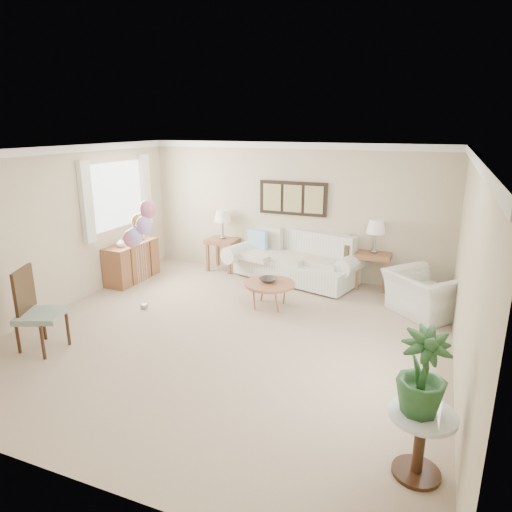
# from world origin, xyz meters

# --- Properties ---
(ground_plane) EXTENTS (6.00, 6.00, 0.00)m
(ground_plane) POSITION_xyz_m (0.00, 0.00, 0.00)
(ground_plane) COLOR tan
(room_shell) EXTENTS (6.04, 6.04, 2.60)m
(room_shell) POSITION_xyz_m (-0.11, 0.09, 1.63)
(room_shell) COLOR #B9AC8C
(room_shell) RESTS_ON ground
(wall_art_triptych) EXTENTS (1.35, 0.06, 0.65)m
(wall_art_triptych) POSITION_xyz_m (0.00, 2.96, 1.55)
(wall_art_triptych) COLOR black
(wall_art_triptych) RESTS_ON ground
(sofa) EXTENTS (2.80, 1.54, 0.95)m
(sofa) POSITION_xyz_m (0.17, 2.73, 0.37)
(sofa) COLOR silver
(sofa) RESTS_ON ground
(end_table_left) EXTENTS (0.61, 0.55, 0.67)m
(end_table_left) POSITION_xyz_m (-1.42, 2.77, 0.56)
(end_table_left) COLOR brown
(end_table_left) RESTS_ON ground
(end_table_right) EXTENTS (0.61, 0.56, 0.67)m
(end_table_right) POSITION_xyz_m (1.61, 2.84, 0.56)
(end_table_right) COLOR brown
(end_table_right) RESTS_ON ground
(lamp_left) EXTENTS (0.33, 0.33, 0.59)m
(lamp_left) POSITION_xyz_m (-1.42, 2.77, 1.11)
(lamp_left) COLOR gray
(lamp_left) RESTS_ON end_table_left
(lamp_right) EXTENTS (0.34, 0.34, 0.61)m
(lamp_right) POSITION_xyz_m (1.61, 2.84, 1.13)
(lamp_right) COLOR gray
(lamp_right) RESTS_ON end_table_right
(coffee_table) EXTENTS (0.83, 0.83, 0.42)m
(coffee_table) POSITION_xyz_m (0.18, 1.24, 0.39)
(coffee_table) COLOR #9C6843
(coffee_table) RESTS_ON ground
(decor_bowl) EXTENTS (0.34, 0.34, 0.07)m
(decor_bowl) POSITION_xyz_m (0.14, 1.26, 0.46)
(decor_bowl) COLOR #322C27
(decor_bowl) RESTS_ON coffee_table
(armchair) EXTENTS (1.42, 1.41, 0.69)m
(armchair) POSITION_xyz_m (2.55, 1.85, 0.35)
(armchair) COLOR silver
(armchair) RESTS_ON ground
(side_table) EXTENTS (0.57, 0.57, 0.61)m
(side_table) POSITION_xyz_m (2.68, -1.83, 0.46)
(side_table) COLOR silver
(side_table) RESTS_ON ground
(potted_plant) EXTENTS (0.53, 0.53, 0.74)m
(potted_plant) POSITION_xyz_m (2.64, -1.83, 0.98)
(potted_plant) COLOR #224721
(potted_plant) RESTS_ON side_table
(accent_chair) EXTENTS (0.72, 0.71, 1.11)m
(accent_chair) POSITION_xyz_m (-2.20, -1.30, 0.58)
(accent_chair) COLOR gray
(accent_chair) RESTS_ON ground
(credenza) EXTENTS (0.46, 1.20, 0.74)m
(credenza) POSITION_xyz_m (-2.76, 1.50, 0.37)
(credenza) COLOR brown
(credenza) RESTS_ON ground
(vase_white) EXTENTS (0.19, 0.19, 0.17)m
(vase_white) POSITION_xyz_m (-2.74, 1.20, 0.83)
(vase_white) COLOR silver
(vase_white) RESTS_ON credenza
(vase_sage) EXTENTS (0.18, 0.18, 0.17)m
(vase_sage) POSITION_xyz_m (-2.74, 1.80, 0.82)
(vase_sage) COLOR silver
(vase_sage) RESTS_ON credenza
(balloon_cluster) EXTENTS (0.48, 0.46, 1.81)m
(balloon_cluster) POSITION_xyz_m (-1.68, 0.38, 1.38)
(balloon_cluster) COLOR gray
(balloon_cluster) RESTS_ON ground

